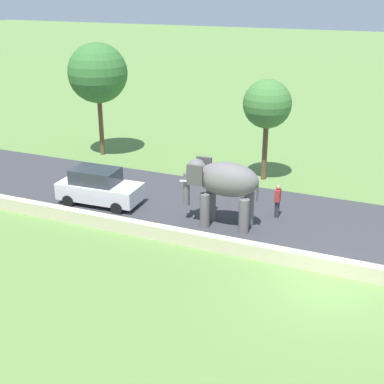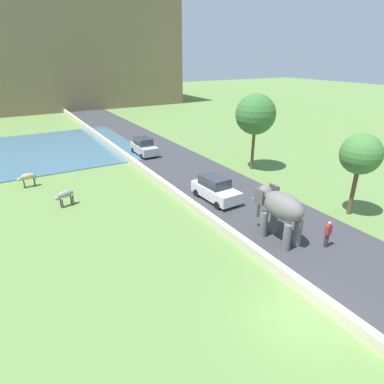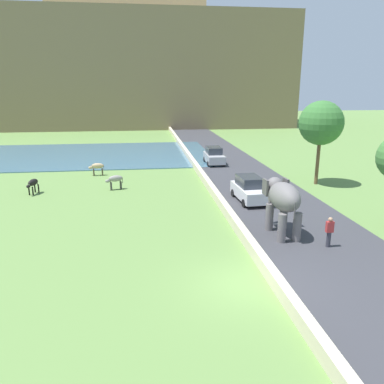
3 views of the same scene
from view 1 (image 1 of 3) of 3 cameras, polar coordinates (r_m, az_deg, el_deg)
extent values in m
plane|color=#608442|center=(19.45, 14.07, -10.09)|extent=(220.00, 220.00, 0.00)
ellipsoid|color=slate|center=(22.49, 3.89, 1.38)|extent=(1.52, 2.76, 1.50)
cylinder|color=slate|center=(22.91, 1.39, -2.06)|extent=(0.44, 0.44, 1.60)
cylinder|color=slate|center=(23.64, 2.06, -1.29)|extent=(0.44, 0.44, 1.60)
cylinder|color=slate|center=(22.45, 5.63, -2.69)|extent=(0.44, 0.44, 1.60)
cylinder|color=slate|center=(23.19, 6.18, -1.88)|extent=(0.44, 0.44, 1.60)
ellipsoid|color=slate|center=(22.85, 0.50, 2.26)|extent=(1.04, 0.94, 1.10)
cube|color=#504C4C|center=(22.26, 0.29, 1.83)|extent=(0.15, 0.70, 0.90)
cube|color=#504C4C|center=(23.33, 1.32, 2.77)|extent=(0.15, 0.70, 0.90)
cylinder|color=slate|center=(23.31, -0.60, 0.34)|extent=(0.28, 0.28, 1.50)
cone|color=silver|center=(22.94, -0.65, 1.18)|extent=(0.14, 0.56, 0.17)
cone|color=silver|center=(23.32, -0.25, 1.53)|extent=(0.14, 0.56, 0.17)
cylinder|color=#504C4C|center=(22.31, 7.12, 0.12)|extent=(0.08, 0.08, 0.90)
cylinder|color=#33333D|center=(24.28, 9.18, -1.90)|extent=(0.22, 0.22, 0.85)
cube|color=#B73333|center=(24.01, 9.28, -0.36)|extent=(0.36, 0.22, 0.56)
sphere|color=tan|center=(23.86, 9.33, 0.51)|extent=(0.22, 0.22, 0.22)
cube|color=white|center=(25.74, -9.91, 0.12)|extent=(1.89, 4.08, 0.80)
cube|color=#2D333D|center=(25.58, -10.41, 1.74)|extent=(1.55, 2.27, 0.70)
cylinder|color=black|center=(25.96, -6.48, -0.45)|extent=(0.21, 0.61, 0.60)
cylinder|color=black|center=(24.64, -8.15, -1.78)|extent=(0.21, 0.61, 0.60)
cylinder|color=black|center=(27.17, -11.40, 0.27)|extent=(0.21, 0.61, 0.60)
cylinder|color=black|center=(25.92, -13.23, -0.95)|extent=(0.21, 0.61, 0.60)
cylinder|color=brown|center=(28.68, 7.88, 4.48)|extent=(0.28, 0.28, 3.27)
sphere|color=#427A38|center=(28.04, 8.15, 9.42)|extent=(2.56, 2.56, 2.56)
cylinder|color=brown|center=(33.10, -9.82, 7.19)|extent=(0.28, 0.28, 3.81)
sphere|color=#387033|center=(32.47, -10.18, 12.57)|extent=(3.55, 3.55, 3.55)
camera|label=2|loc=(8.81, 54.63, 11.88)|focal=30.11mm
camera|label=3|loc=(17.30, 65.12, 1.96)|focal=35.53mm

